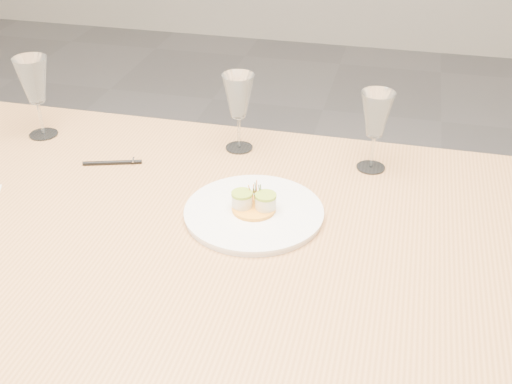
% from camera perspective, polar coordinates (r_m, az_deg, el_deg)
% --- Properties ---
extents(dining_table, '(2.40, 1.00, 0.75)m').
position_cam_1_polar(dining_table, '(1.44, -6.53, -5.17)').
color(dining_table, tan).
rests_on(dining_table, ground).
extents(dinner_plate, '(0.31, 0.31, 0.08)m').
position_cam_1_polar(dinner_plate, '(1.41, -0.18, -1.73)').
color(dinner_plate, white).
rests_on(dinner_plate, dining_table).
extents(ballpoint_pen, '(0.14, 0.06, 0.01)m').
position_cam_1_polar(ballpoint_pen, '(1.66, -12.62, 2.57)').
color(ballpoint_pen, black).
rests_on(ballpoint_pen, dining_table).
extents(wine_glass_1, '(0.09, 0.09, 0.22)m').
position_cam_1_polar(wine_glass_1, '(1.80, -19.16, 9.23)').
color(wine_glass_1, white).
rests_on(wine_glass_1, dining_table).
extents(wine_glass_2, '(0.08, 0.08, 0.20)m').
position_cam_1_polar(wine_glass_2, '(1.63, -1.58, 8.36)').
color(wine_glass_2, white).
rests_on(wine_glass_2, dining_table).
extents(wine_glass_3, '(0.08, 0.08, 0.20)m').
position_cam_1_polar(wine_glass_3, '(1.56, 10.63, 6.64)').
color(wine_glass_3, white).
rests_on(wine_glass_3, dining_table).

